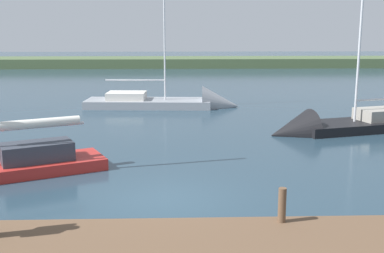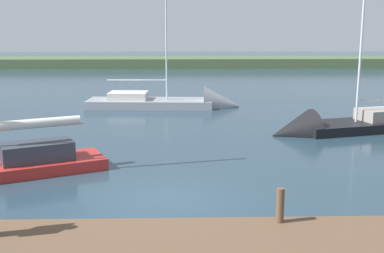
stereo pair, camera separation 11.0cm
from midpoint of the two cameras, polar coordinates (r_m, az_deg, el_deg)
ground_plane at (r=13.60m, az=-3.54°, el=-8.83°), size 200.00×200.00×0.00m
far_shoreline at (r=64.84m, az=-2.33°, el=7.15°), size 180.00×8.00×2.40m
mooring_post_near at (r=10.25m, az=10.38°, el=-9.19°), size 0.17×0.17×0.74m
sailboat_near_dock at (r=23.59m, az=16.60°, el=-0.34°), size 8.63×4.38×9.42m
sailboat_mid_channel at (r=29.94m, az=-1.59°, el=2.60°), size 9.62×3.06×11.62m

